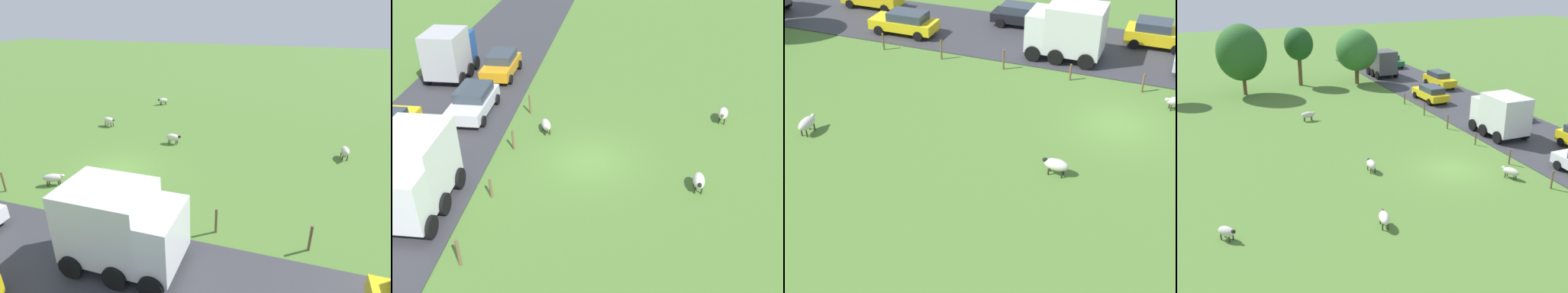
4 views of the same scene
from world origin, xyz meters
TOP-DOWN VIEW (x-y plane):
  - ground_plane at (0.00, 0.00)m, footprint 160.00×160.00m
  - road_strip at (8.97, 0.00)m, footprint 8.00×80.00m
  - sheep_2 at (-7.24, -4.88)m, footprint 0.78×1.32m
  - sheep_3 at (2.68, -2.57)m, footprint 0.87×1.28m
  - sheep_4 at (-5.18, 1.87)m, footprint 0.57×1.21m
  - fence_post_0 at (4.05, -4.74)m, footprint 0.12×0.12m
  - fence_post_1 at (4.05, -0.67)m, footprint 0.12×0.12m
  - fence_post_2 at (4.05, 3.39)m, footprint 0.12×0.12m
  - fence_post_3 at (4.05, 7.45)m, footprint 0.12×0.12m
  - truck_0 at (6.98, 4.38)m, footprint 2.88×4.55m
  - truck_2 at (10.61, -9.44)m, footprint 2.67×4.22m
  - car_4 at (7.34, -4.29)m, footprint 2.21×4.36m
  - car_7 at (7.26, -10.13)m, footprint 2.16×4.11m

SIDE VIEW (x-z plane):
  - ground_plane at x=0.00m, z-range 0.00..0.00m
  - road_strip at x=8.97m, z-range 0.00..0.06m
  - sheep_3 at x=2.68m, z-range 0.12..0.85m
  - fence_post_2 at x=4.05m, z-range 0.00..1.00m
  - sheep_4 at x=-5.18m, z-range 0.13..0.91m
  - sheep_2 at x=-7.24m, z-range 0.14..0.94m
  - fence_post_1 at x=4.05m, z-range 0.00..1.12m
  - fence_post_0 at x=4.05m, z-range 0.00..1.21m
  - fence_post_3 at x=4.05m, z-range 0.00..1.25m
  - car_7 at x=7.26m, z-range 0.09..1.67m
  - car_4 at x=7.34m, z-range 0.09..1.67m
  - truck_2 at x=10.61m, z-range 0.15..3.54m
  - truck_0 at x=6.98m, z-range 0.17..3.54m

